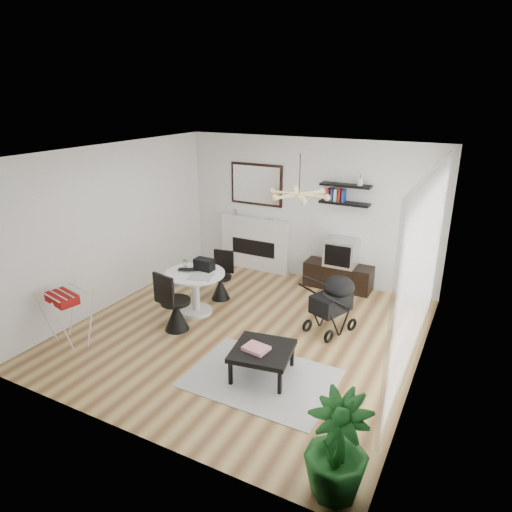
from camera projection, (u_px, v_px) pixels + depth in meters
The scene contains 25 objects.
floor at pixel (245, 332), 7.00m from camera, with size 5.00×5.00×0.00m, color brown.
ceiling at pixel (243, 153), 6.08m from camera, with size 5.00×5.00×0.00m, color white.
wall_back at pixel (308, 210), 8.62m from camera, with size 5.00×5.00×0.00m, color white.
wall_left at pixel (114, 226), 7.63m from camera, with size 5.00×5.00×0.00m, color white.
wall_right at pixel (427, 280), 5.45m from camera, with size 5.00×5.00×0.00m, color white.
sheer_curtain at pixel (421, 273), 5.66m from camera, with size 0.04×3.60×2.60m, color white.
fireplace at pixel (255, 237), 9.26m from camera, with size 1.50×0.17×2.16m.
shelf_lower at pixel (345, 203), 8.11m from camera, with size 0.90×0.25×0.04m, color black.
shelf_upper at pixel (346, 185), 8.00m from camera, with size 0.90×0.25×0.04m, color black.
pendant_lamp at pixel (299, 195), 6.21m from camera, with size 0.90×0.90×0.10m, color tan, non-canonical shape.
tv_console at pixel (338, 276), 8.49m from camera, with size 1.25×0.44×0.47m, color black.
crt_tv at pixel (341, 252), 8.31m from camera, with size 0.56×0.49×0.49m.
dining_table at pixel (195, 286), 7.45m from camera, with size 0.98×0.98×0.71m.
laptop at pixel (188, 271), 7.40m from camera, with size 0.34×0.22×0.03m, color black.
black_bag at pixel (204, 264), 7.45m from camera, with size 0.32×0.19×0.19m, color black.
newspaper at pixel (201, 277), 7.19m from camera, with size 0.38×0.31×0.01m, color beige.
drinking_glass at pixel (185, 263), 7.62m from camera, with size 0.06×0.06×0.11m, color white.
chair_far at pixel (221, 284), 8.04m from camera, with size 0.42×0.43×0.85m.
chair_near at pixel (175, 312), 6.96m from camera, with size 0.48×0.50×0.97m.
drying_rack at pixel (68, 316), 6.53m from camera, with size 0.66×0.63×0.84m.
stroller at pixel (333, 305), 6.93m from camera, with size 0.72×0.87×0.96m.
rug at pixel (261, 378), 5.86m from camera, with size 1.84×1.33×0.01m, color #A4A4A4.
coffee_table at pixel (262, 352), 5.81m from camera, with size 0.86×0.86×0.38m.
magazines at pixel (256, 348), 5.76m from camera, with size 0.31×0.24×0.04m, color red.
potted_plant at pixel (337, 447), 4.03m from camera, with size 0.58×0.58×1.04m, color #18551D.
Camera 1 is at (3.02, -5.39, 3.48)m, focal length 32.00 mm.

